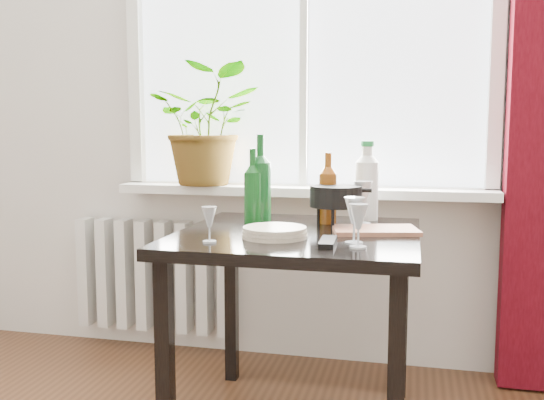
% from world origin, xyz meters
% --- Properties ---
extents(window, '(1.72, 0.08, 1.62)m').
position_xyz_m(window, '(0.00, 2.22, 1.60)').
color(window, white).
rests_on(window, ground).
extents(windowsill, '(1.72, 0.20, 0.04)m').
position_xyz_m(windowsill, '(0.00, 2.15, 0.82)').
color(windowsill, white).
rests_on(windowsill, ground).
extents(radiator, '(0.80, 0.10, 0.55)m').
position_xyz_m(radiator, '(-0.75, 2.18, 0.38)').
color(radiator, silver).
rests_on(radiator, ground).
extents(table, '(0.85, 0.85, 0.74)m').
position_xyz_m(table, '(0.10, 1.55, 0.65)').
color(table, black).
rests_on(table, ground).
extents(potted_plant, '(0.53, 0.47, 0.55)m').
position_xyz_m(potted_plant, '(-0.44, 2.13, 1.12)').
color(potted_plant, '#24701D').
rests_on(potted_plant, windowsill).
extents(wine_bottle_left, '(0.09, 0.09, 0.29)m').
position_xyz_m(wine_bottle_left, '(-0.11, 1.69, 0.89)').
color(wine_bottle_left, '#0D4614').
rests_on(wine_bottle_left, table).
extents(wine_bottle_right, '(0.10, 0.10, 0.35)m').
position_xyz_m(wine_bottle_right, '(-0.08, 1.72, 0.92)').
color(wine_bottle_right, '#0C4216').
rests_on(wine_bottle_right, table).
extents(bottle_amber, '(0.07, 0.07, 0.28)m').
position_xyz_m(bottle_amber, '(0.18, 1.77, 0.88)').
color(bottle_amber, brown).
rests_on(bottle_amber, table).
extents(cleaning_bottle, '(0.11, 0.11, 0.33)m').
position_xyz_m(cleaning_bottle, '(0.31, 1.90, 0.90)').
color(cleaning_bottle, silver).
rests_on(cleaning_bottle, table).
extents(wineglass_front_right, '(0.09, 0.09, 0.15)m').
position_xyz_m(wineglass_front_right, '(0.32, 1.36, 0.82)').
color(wineglass_front_right, silver).
rests_on(wineglass_front_right, table).
extents(wineglass_far_right, '(0.06, 0.06, 0.14)m').
position_xyz_m(wineglass_far_right, '(0.34, 1.30, 0.81)').
color(wineglass_far_right, silver).
rests_on(wineglass_far_right, table).
extents(wineglass_back_center, '(0.10, 0.10, 0.17)m').
position_xyz_m(wineglass_back_center, '(0.31, 1.77, 0.83)').
color(wineglass_back_center, silver).
rests_on(wineglass_back_center, table).
extents(wineglass_back_left, '(0.08, 0.08, 0.16)m').
position_xyz_m(wineglass_back_left, '(-0.13, 1.88, 0.82)').
color(wineglass_back_left, silver).
rests_on(wineglass_back_left, table).
extents(wineglass_front_left, '(0.07, 0.07, 0.12)m').
position_xyz_m(wineglass_front_left, '(-0.14, 1.28, 0.80)').
color(wineglass_front_left, silver).
rests_on(wineglass_front_left, table).
extents(plate_stack, '(0.27, 0.27, 0.04)m').
position_xyz_m(plate_stack, '(0.04, 1.42, 0.76)').
color(plate_stack, beige).
rests_on(plate_stack, table).
extents(fondue_pot, '(0.27, 0.25, 0.15)m').
position_xyz_m(fondue_pot, '(0.21, 1.71, 0.82)').
color(fondue_pot, black).
rests_on(fondue_pot, table).
extents(tv_remote, '(0.06, 0.17, 0.02)m').
position_xyz_m(tv_remote, '(0.24, 1.33, 0.75)').
color(tv_remote, black).
rests_on(tv_remote, table).
extents(cutting_board, '(0.33, 0.25, 0.02)m').
position_xyz_m(cutting_board, '(0.37, 1.60, 0.75)').
color(cutting_board, '#A4654A').
rests_on(cutting_board, table).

